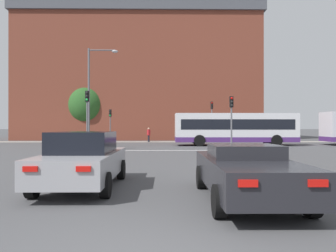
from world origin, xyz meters
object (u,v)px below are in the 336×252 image
at_px(street_lamp_junction, 94,87).
at_px(traffic_light_near_left, 87,110).
at_px(car_saloon_left, 84,160).
at_px(pedestrian_walking_west, 242,133).
at_px(car_roadster_right, 246,171).
at_px(traffic_light_far_left, 110,120).
at_px(traffic_light_near_right, 231,114).
at_px(pedestrian_waiting, 212,133).
at_px(traffic_light_far_right, 212,115).
at_px(pedestrian_walking_east, 149,134).
at_px(bus_crossing_lead, 235,128).

bearing_deg(street_lamp_junction, traffic_light_near_left, -89.12).
xyz_separation_m(car_saloon_left, pedestrian_walking_west, (11.27, 28.16, 0.15)).
height_order(car_roadster_right, traffic_light_far_left, traffic_light_far_left).
height_order(traffic_light_near_right, pedestrian_walking_west, traffic_light_near_right).
bearing_deg(pedestrian_walking_west, pedestrian_waiting, -163.19).
relative_size(traffic_light_near_left, pedestrian_walking_west, 2.67).
xyz_separation_m(traffic_light_far_right, street_lamp_junction, (-11.05, -9.93, 1.88)).
bearing_deg(traffic_light_near_left, pedestrian_walking_east, 71.89).
relative_size(car_saloon_left, street_lamp_junction, 0.58).
distance_m(traffic_light_far_right, traffic_light_far_left, 11.33).
bearing_deg(traffic_light_near_right, traffic_light_near_left, 178.22).
bearing_deg(car_saloon_left, street_lamp_junction, 101.32).
xyz_separation_m(street_lamp_junction, pedestrian_walking_west, (14.65, 11.00, -3.94)).
distance_m(traffic_light_near_right, pedestrian_walking_east, 14.21).
distance_m(car_saloon_left, traffic_light_near_right, 16.23).
xyz_separation_m(traffic_light_near_left, pedestrian_walking_west, (14.61, 13.43, -1.97)).
bearing_deg(car_saloon_left, pedestrian_waiting, 74.20).
bearing_deg(street_lamp_junction, traffic_light_far_left, 91.59).
height_order(car_saloon_left, pedestrian_walking_east, pedestrian_walking_east).
xyz_separation_m(traffic_light_far_right, traffic_light_far_left, (-11.32, -0.07, -0.54)).
height_order(traffic_light_near_left, pedestrian_walking_west, traffic_light_near_left).
xyz_separation_m(bus_crossing_lead, traffic_light_far_left, (-12.45, 6.60, 0.90)).
bearing_deg(bus_crossing_lead, car_saloon_left, -23.32).
bearing_deg(traffic_light_far_left, traffic_light_near_right, -49.20).
height_order(car_roadster_right, bus_crossing_lead, bus_crossing_lead).
distance_m(bus_crossing_lead, traffic_light_near_right, 6.31).
bearing_deg(traffic_light_near_right, pedestrian_walking_west, 73.64).
relative_size(car_roadster_right, pedestrian_waiting, 2.82).
bearing_deg(pedestrian_waiting, car_saloon_left, -80.82).
bearing_deg(traffic_light_far_right, bus_crossing_lead, -80.36).
bearing_deg(pedestrian_waiting, car_roadster_right, -71.74).
relative_size(traffic_light_far_right, pedestrian_walking_west, 2.76).
relative_size(bus_crossing_lead, traffic_light_near_right, 2.78).
bearing_deg(traffic_light_far_left, car_saloon_left, -82.30).
bearing_deg(street_lamp_junction, car_roadster_right, -68.00).
relative_size(car_saloon_left, traffic_light_near_right, 1.18).
relative_size(traffic_light_far_right, pedestrian_walking_east, 2.83).
bearing_deg(traffic_light_far_left, street_lamp_junction, -88.41).
height_order(car_saloon_left, traffic_light_far_left, traffic_light_far_left).
bearing_deg(traffic_light_near_left, street_lamp_junction, 90.88).
bearing_deg(car_roadster_right, pedestrian_walking_east, 97.15).
xyz_separation_m(bus_crossing_lead, pedestrian_waiting, (-1.15, 6.31, -0.56)).
bearing_deg(traffic_light_far_right, car_saloon_left, -105.81).
bearing_deg(bus_crossing_lead, pedestrian_waiting, -169.67).
height_order(traffic_light_far_left, pedestrian_waiting, traffic_light_far_left).
bearing_deg(car_roadster_right, pedestrian_waiting, 83.07).
relative_size(traffic_light_far_left, pedestrian_walking_east, 2.27).
bearing_deg(bus_crossing_lead, pedestrian_walking_west, 162.33).
bearing_deg(car_roadster_right, traffic_light_far_right, 83.12).
xyz_separation_m(traffic_light_far_left, pedestrian_walking_west, (14.92, 1.15, -1.51)).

